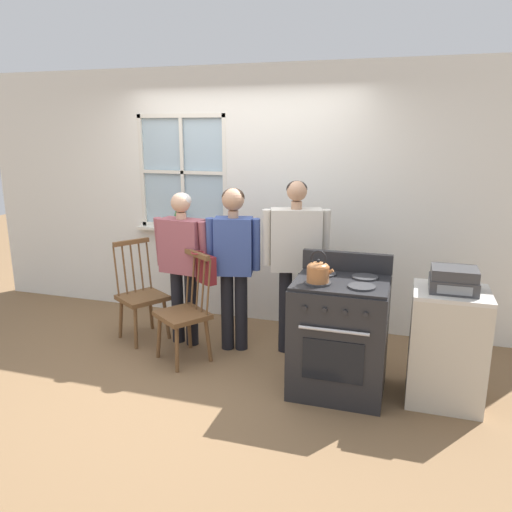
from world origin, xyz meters
TOP-DOWN VIEW (x-y plane):
  - ground_plane at (0.00, 0.00)m, footprint 16.00×16.00m
  - wall_back at (0.04, 1.40)m, footprint 6.40×0.16m
  - chair_by_window at (-0.20, 0.22)m, footprint 0.57×0.57m
  - chair_near_wall at (-0.82, 0.53)m, footprint 0.56×0.57m
  - person_elderly_left at (-0.36, 0.55)m, footprint 0.58×0.26m
  - person_teen_center at (0.16, 0.56)m, footprint 0.51×0.28m
  - person_adult_right at (0.71, 0.69)m, footprint 0.62×0.33m
  - stove at (1.22, 0.08)m, footprint 0.73×0.68m
  - kettle at (1.06, -0.05)m, footprint 0.21×0.17m
  - potted_plant at (-0.77, 1.31)m, footprint 0.14×0.14m
  - handbag at (-0.06, 0.41)m, footprint 0.25×0.25m
  - side_counter at (2.03, 0.16)m, footprint 0.55×0.50m
  - stereo at (2.03, 0.14)m, footprint 0.34×0.29m

SIDE VIEW (x-z plane):
  - ground_plane at x=0.00m, z-range 0.00..0.00m
  - chair_by_window at x=-0.20m, z-range -0.06..0.94m
  - chair_near_wall at x=-0.82m, z-range -0.06..0.94m
  - side_counter at x=2.03m, z-range 0.00..0.90m
  - stove at x=1.22m, z-range -0.07..1.01m
  - handbag at x=-0.06m, z-range 0.67..0.98m
  - person_elderly_left at x=-0.36m, z-range 0.15..1.64m
  - person_teen_center at x=0.16m, z-range 0.16..1.71m
  - person_adult_right at x=0.71m, z-range 0.17..1.79m
  - stereo at x=2.03m, z-range 0.90..1.08m
  - kettle at x=1.06m, z-range 0.90..1.15m
  - potted_plant at x=-0.77m, z-range 0.94..1.22m
  - wall_back at x=0.04m, z-range -0.02..2.68m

